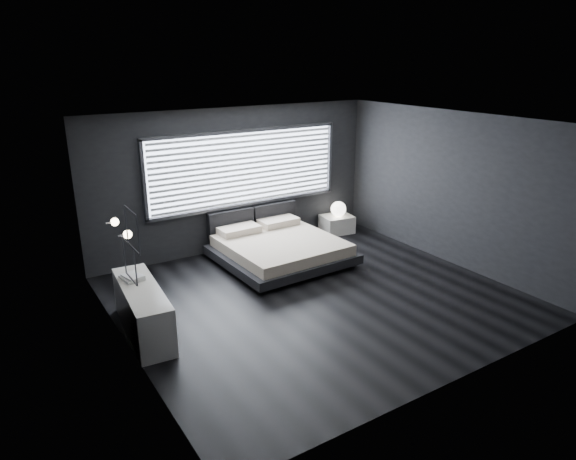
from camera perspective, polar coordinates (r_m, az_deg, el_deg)
room at (r=7.89m, az=3.31°, el=1.75°), size 6.04×6.00×2.80m
window at (r=10.17m, az=-4.66°, el=6.84°), size 4.14×0.09×1.52m
headboard at (r=10.43m, az=-3.92°, el=1.25°), size 1.96×0.16×0.52m
sconce_near at (r=6.70m, az=-17.42°, el=-0.47°), size 0.18×0.11×0.11m
sconce_far at (r=7.25m, az=-18.71°, el=0.86°), size 0.18×0.11×0.11m
wall_art_upper at (r=6.04m, az=-16.94°, el=0.01°), size 0.01×0.48×0.48m
wall_art_lower at (r=6.43m, az=-17.17°, el=-3.34°), size 0.01×0.48×0.48m
bed at (r=9.67m, az=-0.90°, el=-2.05°), size 2.29×2.19×0.58m
nightstand at (r=11.36m, az=5.44°, el=0.67°), size 0.71×0.62×0.38m
orb_lamp at (r=11.22m, az=5.62°, el=2.34°), size 0.33×0.33×0.33m
dresser at (r=7.52m, az=-15.80°, el=-8.56°), size 0.63×1.76×0.69m
book_stack at (r=7.65m, az=-16.91°, el=-5.03°), size 0.31×0.38×0.07m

